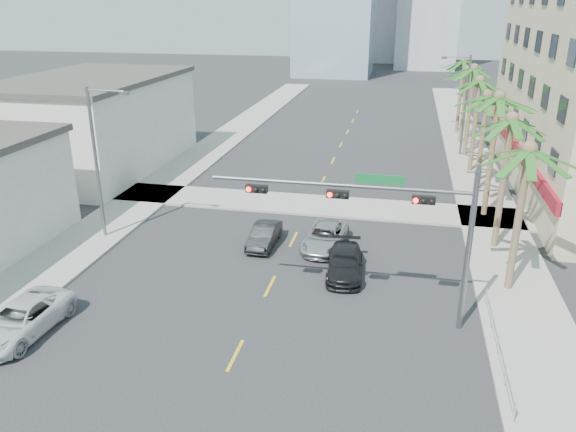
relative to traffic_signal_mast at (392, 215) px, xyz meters
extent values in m
plane|color=#262628|center=(-5.78, -7.95, -5.06)|extent=(260.00, 260.00, 0.00)
cube|color=gray|center=(6.22, 12.05, -4.99)|extent=(4.00, 120.00, 0.15)
cube|color=gray|center=(-17.78, 12.05, -4.99)|extent=(4.00, 120.00, 0.15)
cube|color=gray|center=(-5.78, 14.05, -4.99)|extent=(80.00, 4.00, 0.15)
cube|color=maroon|center=(8.62, 22.05, -2.06)|extent=(0.30, 28.00, 0.80)
cube|color=beige|center=(-25.28, 20.05, -1.46)|extent=(11.00, 18.00, 7.20)
cylinder|color=slate|center=(3.22, 0.05, -1.46)|extent=(0.24, 0.24, 7.20)
cylinder|color=slate|center=(-2.28, 0.05, 1.14)|extent=(11.00, 0.16, 0.16)
cube|color=#0C662D|center=(-0.58, 0.05, 1.49)|extent=(2.00, 0.05, 0.40)
cube|color=black|center=(1.22, -0.10, 0.79)|extent=(0.95, 0.28, 0.32)
sphere|color=#FF0C05|center=(0.90, -0.26, 0.79)|extent=(0.22, 0.22, 0.22)
cube|color=black|center=(-2.28, -0.10, 0.79)|extent=(0.95, 0.28, 0.32)
sphere|color=#FF0C05|center=(-2.60, -0.26, 0.79)|extent=(0.22, 0.22, 0.22)
cube|color=black|center=(-5.78, -0.10, 0.79)|extent=(0.95, 0.28, 0.32)
sphere|color=#FF0C05|center=(-6.10, -0.26, 0.79)|extent=(0.22, 0.22, 0.22)
cylinder|color=brown|center=(5.82, 4.05, -1.46)|extent=(0.36, 0.36, 7.20)
cylinder|color=brown|center=(5.82, 9.25, -1.28)|extent=(0.36, 0.36, 7.56)
cylinder|color=brown|center=(5.82, 14.45, -1.10)|extent=(0.36, 0.36, 7.92)
cylinder|color=brown|center=(5.82, 19.65, -1.46)|extent=(0.36, 0.36, 7.20)
cylinder|color=brown|center=(5.82, 24.85, -1.28)|extent=(0.36, 0.36, 7.56)
cylinder|color=brown|center=(5.82, 30.05, -1.10)|extent=(0.36, 0.36, 7.92)
cylinder|color=brown|center=(5.82, 35.25, -1.46)|extent=(0.36, 0.36, 7.20)
cylinder|color=brown|center=(5.82, 40.45, -1.28)|extent=(0.36, 0.36, 7.56)
cylinder|color=slate|center=(-16.98, 6.05, -0.56)|extent=(0.20, 0.20, 9.00)
cylinder|color=slate|center=(-15.88, 6.05, 3.74)|extent=(2.20, 0.12, 0.12)
cube|color=slate|center=(-14.78, 6.05, 3.64)|extent=(0.50, 0.25, 0.18)
cylinder|color=slate|center=(5.42, 30.05, -0.56)|extent=(0.20, 0.20, 9.00)
cylinder|color=slate|center=(4.32, 30.05, 3.74)|extent=(2.20, 0.12, 0.12)
cube|color=slate|center=(3.22, 30.05, 3.64)|extent=(0.50, 0.25, 0.18)
cylinder|color=silver|center=(4.52, -1.95, -4.51)|extent=(0.08, 8.00, 0.08)
cylinder|color=silver|center=(4.52, -1.95, -4.16)|extent=(0.08, 8.00, 0.08)
cylinder|color=silver|center=(4.52, -5.95, -4.56)|extent=(0.08, 0.08, 1.00)
cylinder|color=silver|center=(4.52, -3.95, -4.56)|extent=(0.08, 0.08, 1.00)
cylinder|color=silver|center=(4.52, -1.95, -4.56)|extent=(0.08, 0.08, 1.00)
cylinder|color=silver|center=(4.52, 0.05, -4.56)|extent=(0.08, 0.08, 1.00)
cylinder|color=silver|center=(4.52, 2.05, -4.56)|extent=(0.08, 0.08, 1.00)
imported|color=silver|center=(-15.18, -4.31, -4.35)|extent=(2.66, 5.26, 1.43)
imported|color=black|center=(-7.28, 6.88, -4.44)|extent=(1.40, 3.83, 1.25)
imported|color=#BCBBC0|center=(-3.78, 7.27, -4.41)|extent=(2.47, 4.83, 1.30)
imported|color=black|center=(-2.27, 4.12, -4.41)|extent=(2.15, 4.61, 1.30)
camera|label=1|loc=(0.22, -22.22, 8.38)|focal=35.00mm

